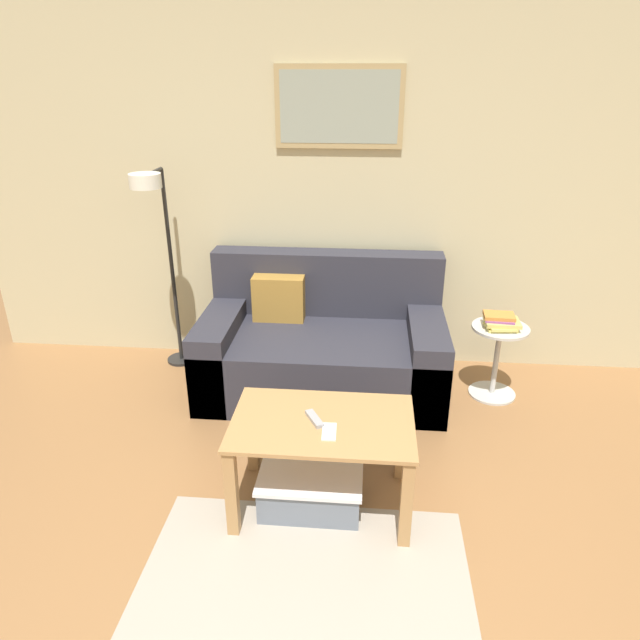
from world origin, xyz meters
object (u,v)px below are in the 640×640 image
(storage_bin, at_px, (311,486))
(floor_lamp, at_px, (158,232))
(side_table, at_px, (497,354))
(book_stack, at_px, (501,322))
(couch, at_px, (322,347))
(cell_phone, at_px, (329,432))
(remote_control, at_px, (314,419))
(coffee_table, at_px, (322,439))

(storage_bin, bearing_deg, floor_lamp, 131.85)
(side_table, bearing_deg, book_stack, -117.07)
(couch, bearing_deg, cell_phone, -83.75)
(storage_bin, xyz_separation_m, book_stack, (1.13, 1.17, 0.46))
(floor_lamp, bearing_deg, cell_phone, -47.70)
(couch, relative_size, floor_lamp, 1.11)
(floor_lamp, bearing_deg, remote_control, -47.56)
(couch, distance_m, cell_phone, 1.33)
(couch, distance_m, coffee_table, 1.22)
(side_table, xyz_separation_m, cell_phone, (-1.04, -1.28, 0.19))
(couch, xyz_separation_m, book_stack, (1.17, -0.05, 0.26))
(couch, bearing_deg, side_table, -1.51)
(book_stack, bearing_deg, coffee_table, -132.52)
(coffee_table, bearing_deg, side_table, 47.68)
(coffee_table, xyz_separation_m, storage_bin, (-0.06, -0.01, -0.29))
(remote_control, bearing_deg, floor_lamp, 103.84)
(couch, xyz_separation_m, storage_bin, (0.05, -1.22, -0.20))
(coffee_table, height_order, book_stack, book_stack)
(couch, height_order, book_stack, couch)
(storage_bin, xyz_separation_m, floor_lamp, (-1.16, 1.30, 0.97))
(book_stack, bearing_deg, storage_bin, -133.87)
(storage_bin, bearing_deg, coffee_table, 5.91)
(side_table, relative_size, remote_control, 3.41)
(couch, distance_m, storage_bin, 1.24)
(floor_lamp, height_order, cell_phone, floor_lamp)
(remote_control, height_order, cell_phone, remote_control)
(coffee_table, distance_m, book_stack, 1.59)
(coffee_table, relative_size, cell_phone, 6.36)
(coffee_table, height_order, side_table, side_table)
(side_table, distance_m, book_stack, 0.25)
(coffee_table, bearing_deg, book_stack, 47.48)
(couch, bearing_deg, storage_bin, -87.83)
(coffee_table, bearing_deg, cell_phone, -66.80)
(floor_lamp, distance_m, remote_control, 1.84)
(floor_lamp, distance_m, cell_phone, 1.96)
(floor_lamp, bearing_deg, storage_bin, -48.15)
(coffee_table, bearing_deg, storage_bin, -174.09)
(couch, distance_m, floor_lamp, 1.36)
(coffee_table, distance_m, side_table, 1.60)
(couch, height_order, storage_bin, couch)
(remote_control, bearing_deg, cell_phone, -78.27)
(coffee_table, relative_size, side_table, 1.74)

